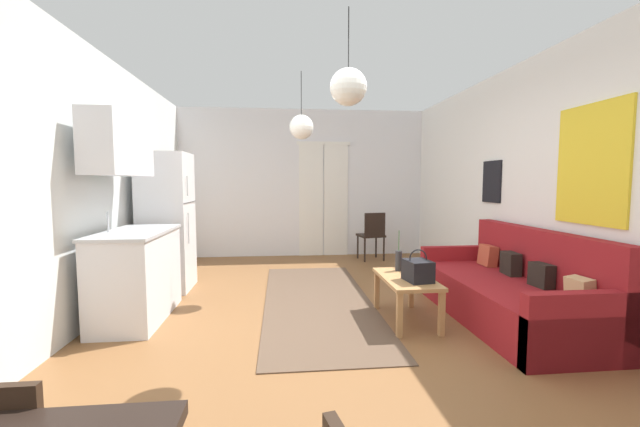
{
  "coord_description": "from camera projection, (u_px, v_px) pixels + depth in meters",
  "views": [
    {
      "loc": [
        -0.43,
        -3.5,
        1.39
      ],
      "look_at": [
        0.07,
        1.34,
        0.99
      ],
      "focal_mm": 21.57,
      "sensor_mm": 36.0,
      "label": 1
    }
  ],
  "objects": [
    {
      "name": "wall_left",
      "position": [
        58.0,
        185.0,
        3.28
      ],
      "size": [
        0.12,
        7.62,
        2.74
      ],
      "color": "silver",
      "rests_on": "ground_plane"
    },
    {
      "name": "kitchen_counter",
      "position": [
        133.0,
        243.0,
        3.86
      ],
      "size": [
        0.59,
        1.19,
        2.04
      ],
      "color": "silver",
      "rests_on": "ground_plane"
    },
    {
      "name": "accent_chair",
      "position": [
        372.0,
        233.0,
        6.79
      ],
      "size": [
        0.48,
        0.46,
        0.86
      ],
      "rotation": [
        0.0,
        0.0,
        3.31
      ],
      "color": "black",
      "rests_on": "ground_plane"
    },
    {
      "name": "ground_plane",
      "position": [
        327.0,
        335.0,
        3.63
      ],
      "size": [
        5.13,
        8.02,
        0.1
      ],
      "primitive_type": "cube",
      "color": "brown"
    },
    {
      "name": "area_rug",
      "position": [
        318.0,
        301.0,
        4.5
      ],
      "size": [
        1.22,
        3.35,
        0.01
      ],
      "primitive_type": "cube",
      "color": "brown",
      "rests_on": "ground_plane"
    },
    {
      "name": "wall_back",
      "position": [
        304.0,
        184.0,
        7.24
      ],
      "size": [
        4.73,
        0.13,
        2.74
      ],
      "color": "silver",
      "rests_on": "ground_plane"
    },
    {
      "name": "couch",
      "position": [
        511.0,
        293.0,
        3.86
      ],
      "size": [
        0.91,
        2.13,
        0.92
      ],
      "color": "maroon",
      "rests_on": "ground_plane"
    },
    {
      "name": "bamboo_vase",
      "position": [
        399.0,
        261.0,
        4.1
      ],
      "size": [
        0.07,
        0.07,
        0.43
      ],
      "color": "#2D2D33",
      "rests_on": "coffee_table"
    },
    {
      "name": "pendant_lamp_near",
      "position": [
        348.0,
        87.0,
        2.99
      ],
      "size": [
        0.29,
        0.29,
        0.75
      ],
      "color": "black"
    },
    {
      "name": "pendant_lamp_far",
      "position": [
        301.0,
        127.0,
        4.72
      ],
      "size": [
        0.3,
        0.3,
        0.82
      ],
      "color": "black"
    },
    {
      "name": "handbag",
      "position": [
        418.0,
        270.0,
        3.67
      ],
      "size": [
        0.25,
        0.3,
        0.31
      ],
      "color": "black",
      "rests_on": "coffee_table"
    },
    {
      "name": "coffee_table",
      "position": [
        406.0,
        284.0,
        3.84
      ],
      "size": [
        0.47,
        0.89,
        0.45
      ],
      "color": "#B27F4C",
      "rests_on": "ground_plane"
    },
    {
      "name": "wall_right",
      "position": [
        563.0,
        184.0,
        3.75
      ],
      "size": [
        0.12,
        7.62,
        2.74
      ],
      "color": "white",
      "rests_on": "ground_plane"
    },
    {
      "name": "refrigerator",
      "position": [
        167.0,
        222.0,
        4.94
      ],
      "size": [
        0.61,
        0.66,
        1.76
      ],
      "color": "white",
      "rests_on": "ground_plane"
    }
  ]
}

